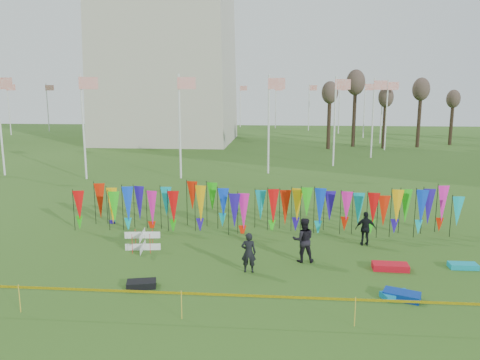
# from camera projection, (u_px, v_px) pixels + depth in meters

# --- Properties ---
(ground) EXTENTS (160.00, 160.00, 0.00)m
(ground) POSITION_uv_depth(u_px,v_px,m) (249.00, 295.00, 15.55)
(ground) COLOR #2A4E15
(ground) RESTS_ON ground
(flagpole_ring) EXTENTS (57.40, 56.16, 8.00)m
(flagpole_ring) POSITION_uv_depth(u_px,v_px,m) (169.00, 112.00, 62.98)
(flagpole_ring) COLOR silver
(flagpole_ring) RESTS_ON ground
(banner_row) EXTENTS (18.64, 0.64, 2.13)m
(banner_row) POSITION_uv_depth(u_px,v_px,m) (265.00, 206.00, 22.47)
(banner_row) COLOR black
(banner_row) RESTS_ON ground
(caution_tape_near) EXTENTS (26.00, 0.02, 0.90)m
(caution_tape_near) POSITION_uv_depth(u_px,v_px,m) (237.00, 297.00, 13.66)
(caution_tape_near) COLOR #FFDB05
(caution_tape_near) RESTS_ON ground
(box_kite) EXTENTS (0.76, 0.76, 0.85)m
(box_kite) POSITION_uv_depth(u_px,v_px,m) (143.00, 241.00, 19.87)
(box_kite) COLOR red
(box_kite) RESTS_ON ground
(person_left) EXTENTS (0.56, 0.41, 1.53)m
(person_left) POSITION_uv_depth(u_px,v_px,m) (249.00, 252.00, 17.44)
(person_left) COLOR black
(person_left) RESTS_ON ground
(person_mid) EXTENTS (0.91, 0.61, 1.79)m
(person_mid) POSITION_uv_depth(u_px,v_px,m) (303.00, 240.00, 18.50)
(person_mid) COLOR black
(person_mid) RESTS_ON ground
(person_right) EXTENTS (0.90, 0.52, 1.52)m
(person_right) POSITION_uv_depth(u_px,v_px,m) (366.00, 229.00, 20.51)
(person_right) COLOR black
(person_right) RESTS_ON ground
(kite_bag_turquoise) EXTENTS (1.07, 0.79, 0.19)m
(kite_bag_turquoise) POSITION_uv_depth(u_px,v_px,m) (396.00, 295.00, 15.35)
(kite_bag_turquoise) COLOR #0C7CB5
(kite_bag_turquoise) RESTS_ON ground
(kite_bag_blue) EXTENTS (1.28, 0.99, 0.24)m
(kite_bag_blue) POSITION_uv_depth(u_px,v_px,m) (402.00, 295.00, 15.28)
(kite_bag_blue) COLOR #093097
(kite_bag_blue) RESTS_ON ground
(kite_bag_red) EXTENTS (1.35, 0.66, 0.24)m
(kite_bag_red) POSITION_uv_depth(u_px,v_px,m) (390.00, 267.00, 17.78)
(kite_bag_red) COLOR red
(kite_bag_red) RESTS_ON ground
(kite_bag_black) EXTENTS (1.10, 0.79, 0.23)m
(kite_bag_black) POSITION_uv_depth(u_px,v_px,m) (141.00, 284.00, 16.18)
(kite_bag_black) COLOR black
(kite_bag_black) RESTS_ON ground
(kite_bag_teal) EXTENTS (1.05, 0.51, 0.20)m
(kite_bag_teal) POSITION_uv_depth(u_px,v_px,m) (463.00, 266.00, 17.93)
(kite_bag_teal) COLOR #0C9CB5
(kite_bag_teal) RESTS_ON ground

